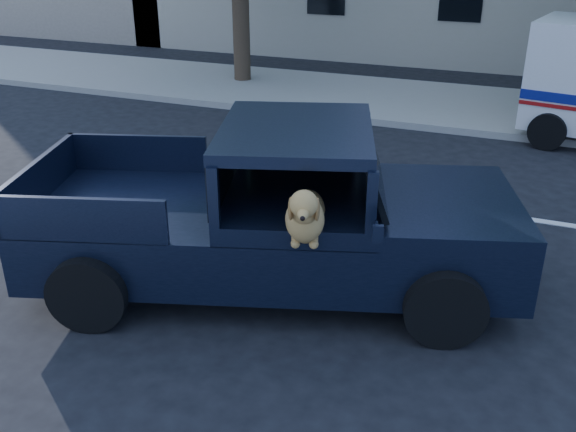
# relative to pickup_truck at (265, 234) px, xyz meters

# --- Properties ---
(ground) EXTENTS (120.00, 120.00, 0.00)m
(ground) POSITION_rel_pickup_truck_xyz_m (-0.75, -0.29, -0.67)
(ground) COLOR black
(ground) RESTS_ON ground
(far_sidewalk) EXTENTS (60.00, 4.00, 0.15)m
(far_sidewalk) POSITION_rel_pickup_truck_xyz_m (-0.75, 8.91, -0.59)
(far_sidewalk) COLOR gray
(far_sidewalk) RESTS_ON ground
(lane_stripes) EXTENTS (21.60, 0.14, 0.01)m
(lane_stripes) POSITION_rel_pickup_truck_xyz_m (1.25, 3.11, -0.66)
(lane_stripes) COLOR silver
(lane_stripes) RESTS_ON ground
(pickup_truck) EXTENTS (5.91, 3.70, 1.98)m
(pickup_truck) POSITION_rel_pickup_truck_xyz_m (0.00, 0.00, 0.00)
(pickup_truck) COLOR black
(pickup_truck) RESTS_ON ground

